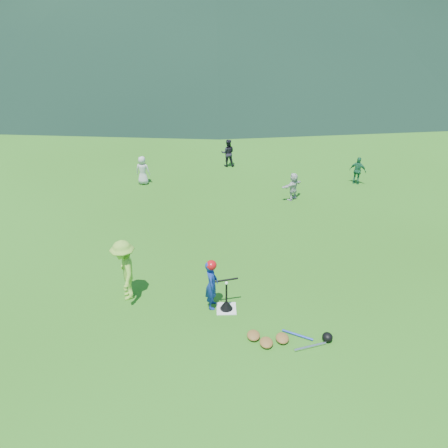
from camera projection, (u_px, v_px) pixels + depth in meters
The scene contains 13 objects.
ground at pixel (226, 309), 10.13m from camera, with size 120.00×120.00×0.00m, color #2A5D15.
home_plate at pixel (226, 309), 10.12m from camera, with size 0.45×0.45×0.02m, color silver.
baseball at pixel (226, 283), 9.78m from camera, with size 0.08×0.08×0.08m, color white.
batter_child at pixel (212, 285), 9.94m from camera, with size 0.45×0.29×1.22m, color navy.
adult_coach at pixel (125, 270), 10.18m from camera, with size 0.99×0.57×1.53m, color #83BD37.
fielder_a at pixel (143, 170), 16.42m from camera, with size 0.53×0.34×1.08m, color silver.
fielder_b at pixel (228, 153), 18.07m from camera, with size 0.56×0.43×1.15m, color black.
fielder_c at pixel (358, 171), 16.41m from camera, with size 0.62×0.26×1.06m, color #206B44.
fielder_d at pixel (293, 186), 15.20m from camera, with size 0.91×0.29×0.98m, color silver.
batting_tee at pixel (226, 305), 10.07m from camera, with size 0.30×0.30×0.68m.
batter_gear at pixel (212, 266), 9.71m from camera, with size 0.73×0.26×0.59m.
equipment_pile at pixel (282, 339), 9.18m from camera, with size 1.80×0.66×0.19m.
outfield_fence at pixel (217, 74), 34.45m from camera, with size 70.07×0.08×1.33m.
Camera 1 is at (-0.23, -7.98, 6.54)m, focal length 35.00 mm.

